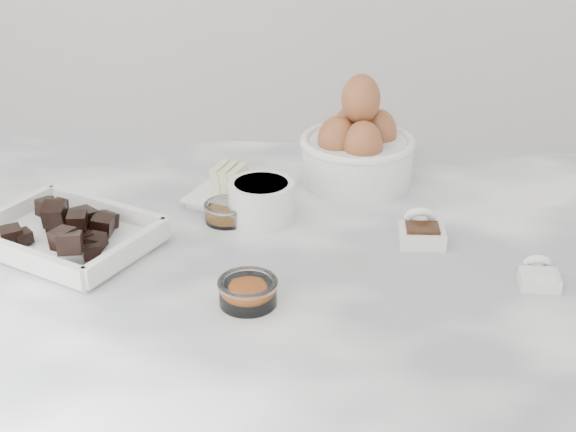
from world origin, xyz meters
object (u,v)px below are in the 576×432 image
object	(u,v)px
sugar_ramekin	(261,199)
honey_bowl	(227,212)
vanilla_spoon	(421,231)
salt_spoon	(539,275)
egg_bowl	(357,148)
butter_plate	(236,190)
chocolate_dish	(66,230)
zest_bowl	(248,291)

from	to	relation	value
sugar_ramekin	honey_bowl	xyz separation A→B (m)	(-0.05, -0.01, -0.02)
vanilla_spoon	salt_spoon	distance (m)	0.17
vanilla_spoon	salt_spoon	xyz separation A→B (m)	(0.14, -0.10, -0.00)
egg_bowl	salt_spoon	bearing A→B (deg)	-51.50
salt_spoon	sugar_ramekin	bearing A→B (deg)	158.56
egg_bowl	salt_spoon	xyz separation A→B (m)	(0.23, -0.29, -0.04)
butter_plate	egg_bowl	xyz separation A→B (m)	(0.18, 0.09, 0.04)
chocolate_dish	sugar_ramekin	world-z (taller)	chocolate_dish
egg_bowl	vanilla_spoon	world-z (taller)	egg_bowl
salt_spoon	honey_bowl	bearing A→B (deg)	162.37
sugar_ramekin	chocolate_dish	bearing A→B (deg)	-156.71
egg_bowl	salt_spoon	world-z (taller)	egg_bowl
egg_bowl	chocolate_dish	bearing A→B (deg)	-145.97
sugar_ramekin	honey_bowl	bearing A→B (deg)	-166.35
egg_bowl	butter_plate	bearing A→B (deg)	-152.48
chocolate_dish	butter_plate	size ratio (longest dim) A/B	1.70
butter_plate	vanilla_spoon	xyz separation A→B (m)	(0.27, -0.10, -0.00)
sugar_ramekin	zest_bowl	bearing A→B (deg)	-86.39
chocolate_dish	butter_plate	bearing A→B (deg)	39.01
honey_bowl	vanilla_spoon	bearing A→B (deg)	-6.76
zest_bowl	salt_spoon	distance (m)	0.36
sugar_ramekin	honey_bowl	distance (m)	0.05
butter_plate	sugar_ramekin	world-z (taller)	sugar_ramekin
chocolate_dish	sugar_ramekin	xyz separation A→B (m)	(0.25, 0.11, 0.01)
sugar_ramekin	zest_bowl	distance (m)	0.22
chocolate_dish	egg_bowl	size ratio (longest dim) A/B	1.52
honey_bowl	salt_spoon	world-z (taller)	salt_spoon
butter_plate	salt_spoon	world-z (taller)	butter_plate
zest_bowl	salt_spoon	world-z (taller)	salt_spoon
honey_bowl	vanilla_spoon	world-z (taller)	vanilla_spoon
chocolate_dish	vanilla_spoon	distance (m)	0.48
chocolate_dish	salt_spoon	bearing A→B (deg)	-3.35
butter_plate	salt_spoon	xyz separation A→B (m)	(0.41, -0.20, -0.01)
chocolate_dish	salt_spoon	distance (m)	0.61
sugar_ramekin	egg_bowl	size ratio (longest dim) A/B	0.52
sugar_ramekin	egg_bowl	world-z (taller)	egg_bowl
egg_bowl	zest_bowl	world-z (taller)	egg_bowl
salt_spoon	zest_bowl	bearing A→B (deg)	-166.98
honey_bowl	zest_bowl	bearing A→B (deg)	-73.51
salt_spoon	egg_bowl	bearing A→B (deg)	128.50
butter_plate	vanilla_spoon	distance (m)	0.29
zest_bowl	vanilla_spoon	bearing A→B (deg)	40.42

